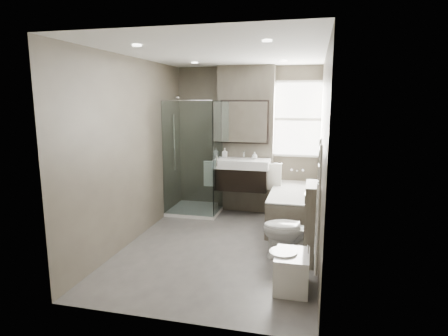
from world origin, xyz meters
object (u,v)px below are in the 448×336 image
(toilet, at_px, (292,230))
(bidet, at_px, (291,270))
(vanity, at_px, (242,174))
(bathtub, at_px, (294,206))

(toilet, bearing_deg, bidet, 1.37)
(vanity, relative_size, bathtub, 0.59)
(toilet, xyz_separation_m, bidet, (0.04, -0.81, -0.17))
(bidet, bearing_deg, vanity, 112.49)
(toilet, relative_size, bidet, 1.47)
(bathtub, bearing_deg, bidet, -87.59)
(vanity, distance_m, toilet, 1.94)
(bidet, bearing_deg, bathtub, 92.41)
(bathtub, relative_size, toilet, 2.10)
(toilet, height_order, bidet, toilet)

